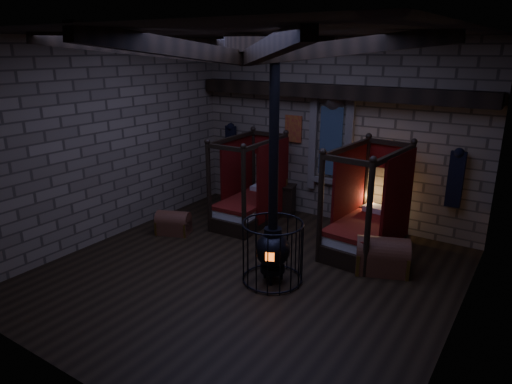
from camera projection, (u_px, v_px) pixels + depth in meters
The scene contains 8 objects.
room at pixel (249, 63), 7.34m from camera, with size 7.02×7.02×4.29m.
bed_left at pixel (251, 202), 10.79m from camera, with size 1.08×1.97×2.03m.
bed_right at pixel (366, 226), 9.26m from camera, with size 1.24×2.13×2.14m.
trunk_left at pixel (173, 223), 10.18m from camera, with size 0.84×0.69×0.53m.
trunk_right at pixel (382, 256), 8.41m from camera, with size 1.09×0.90×0.69m.
nightstand_left at pixel (285, 200), 11.26m from camera, with size 0.57×0.55×0.94m.
nightstand_right at pixel (369, 218), 10.19m from camera, with size 0.49×0.47×0.72m.
stove at pixel (273, 247), 7.98m from camera, with size 1.08×1.08×4.05m.
Camera 1 is at (4.28, -6.23, 3.99)m, focal length 32.00 mm.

